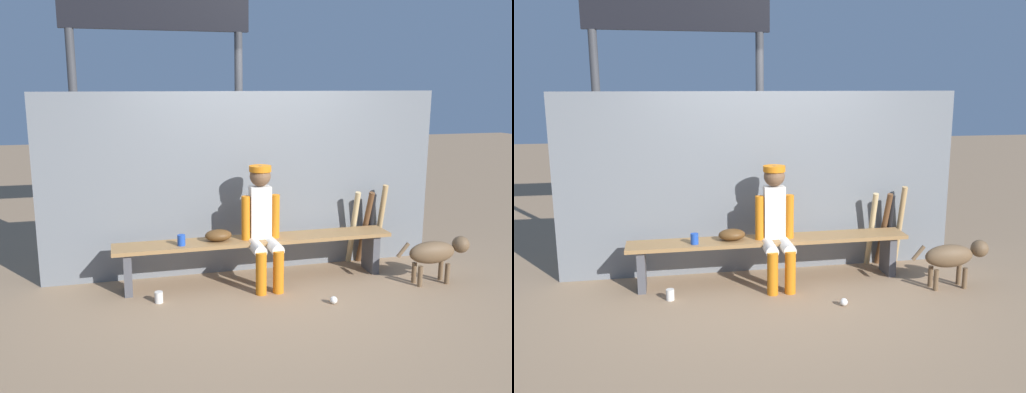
% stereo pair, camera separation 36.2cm
% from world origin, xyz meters
% --- Properties ---
extents(ground_plane, '(30.00, 30.00, 0.00)m').
position_xyz_m(ground_plane, '(0.00, 0.00, 0.00)').
color(ground_plane, '#937556').
extents(chainlink_fence, '(4.43, 0.03, 2.00)m').
position_xyz_m(chainlink_fence, '(0.00, 0.39, 1.00)').
color(chainlink_fence, slate).
rests_on(chainlink_fence, ground_plane).
extents(dugout_bench, '(2.97, 0.36, 0.48)m').
position_xyz_m(dugout_bench, '(0.00, 0.00, 0.38)').
color(dugout_bench, olive).
rests_on(dugout_bench, ground_plane).
extents(player_seated, '(0.41, 0.55, 1.25)m').
position_xyz_m(player_seated, '(0.04, -0.11, 0.68)').
color(player_seated, silver).
rests_on(player_seated, ground_plane).
extents(baseball_glove, '(0.28, 0.20, 0.12)m').
position_xyz_m(baseball_glove, '(-0.40, 0.00, 0.54)').
color(baseball_glove, '#593819').
rests_on(baseball_glove, dugout_bench).
extents(bat_wood_natural, '(0.07, 0.25, 0.88)m').
position_xyz_m(bat_wood_natural, '(1.23, 0.26, 0.44)').
color(bat_wood_natural, tan).
rests_on(bat_wood_natural, ground_plane).
extents(bat_wood_dark, '(0.12, 0.28, 0.88)m').
position_xyz_m(bat_wood_dark, '(1.37, 0.25, 0.44)').
color(bat_wood_dark, brown).
rests_on(bat_wood_dark, ground_plane).
extents(bat_aluminum_black, '(0.08, 0.17, 0.84)m').
position_xyz_m(bat_aluminum_black, '(1.44, 0.26, 0.42)').
color(bat_aluminum_black, black).
rests_on(bat_aluminum_black, ground_plane).
extents(bat_wood_tan, '(0.08, 0.23, 0.93)m').
position_xyz_m(bat_wood_tan, '(1.59, 0.30, 0.47)').
color(bat_wood_tan, tan).
rests_on(bat_wood_tan, ground_plane).
extents(baseball, '(0.07, 0.07, 0.07)m').
position_xyz_m(baseball, '(0.57, -0.79, 0.04)').
color(baseball, white).
rests_on(baseball, ground_plane).
extents(cup_on_ground, '(0.08, 0.08, 0.11)m').
position_xyz_m(cup_on_ground, '(-1.06, -0.34, 0.06)').
color(cup_on_ground, silver).
rests_on(cup_on_ground, ground_plane).
extents(cup_on_bench, '(0.08, 0.08, 0.11)m').
position_xyz_m(cup_on_bench, '(-0.79, -0.06, 0.53)').
color(cup_on_bench, '#1E47AD').
rests_on(cup_on_bench, dugout_bench).
extents(scoreboard, '(2.46, 0.27, 3.81)m').
position_xyz_m(scoreboard, '(-0.80, 1.33, 2.72)').
color(scoreboard, '#3F3F42').
rests_on(scoreboard, ground_plane).
extents(dog, '(0.84, 0.20, 0.49)m').
position_xyz_m(dog, '(1.83, -0.53, 0.34)').
color(dog, brown).
rests_on(dog, ground_plane).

